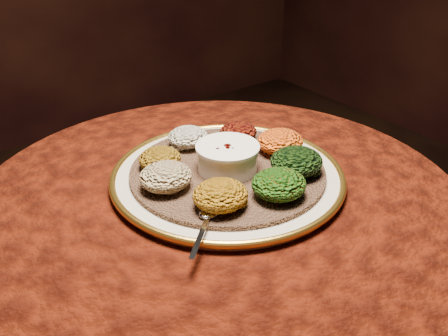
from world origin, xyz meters
TOP-DOWN VIEW (x-y plane):
  - table at (0.00, 0.00)m, footprint 0.96×0.96m
  - platter at (0.04, 0.02)m, footprint 0.55×0.55m
  - injera at (0.04, 0.02)m, footprint 0.51×0.51m
  - stew_bowl at (0.04, 0.02)m, footprint 0.13×0.13m
  - spoon at (-0.09, -0.10)m, footprint 0.11×0.10m
  - portion_ayib at (0.03, 0.16)m, footprint 0.09×0.08m
  - portion_kitfo at (0.14, 0.11)m, footprint 0.08×0.08m
  - portion_tikil at (0.17, 0.02)m, footprint 0.10×0.09m
  - portion_gomen at (0.14, -0.07)m, footprint 0.10×0.10m
  - portion_mixveg at (0.05, -0.11)m, footprint 0.10×0.10m
  - portion_kik at (-0.05, -0.08)m, footprint 0.10×0.09m
  - portion_timatim at (-0.10, 0.03)m, footprint 0.10×0.09m
  - portion_shiro at (-0.07, 0.11)m, footprint 0.09×0.08m

SIDE VIEW (x-z plane):
  - table at x=0.00m, z-range 0.19..0.92m
  - platter at x=0.04m, z-range 0.73..0.76m
  - injera at x=0.04m, z-range 0.75..0.76m
  - spoon at x=-0.09m, z-range 0.76..0.77m
  - portion_kitfo at x=0.14m, z-range 0.76..0.80m
  - portion_shiro at x=-0.07m, z-range 0.76..0.80m
  - portion_ayib at x=0.03m, z-range 0.76..0.80m
  - portion_tikil at x=0.17m, z-range 0.76..0.81m
  - portion_kik at x=-0.05m, z-range 0.76..0.81m
  - portion_timatim at x=-0.10m, z-range 0.76..0.81m
  - portion_mixveg at x=0.05m, z-range 0.76..0.81m
  - portion_gomen at x=0.14m, z-range 0.76..0.81m
  - stew_bowl at x=0.04m, z-range 0.77..0.82m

